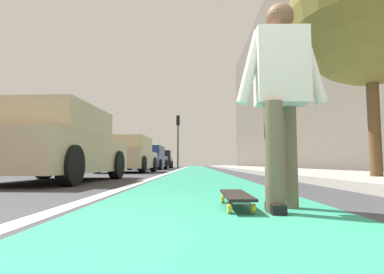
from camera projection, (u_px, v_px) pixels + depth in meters
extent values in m
plane|color=#38383D|center=(199.00, 174.00, 11.11)|extent=(80.00, 80.00, 0.00)
cube|color=#288466|center=(197.00, 168.00, 25.05)|extent=(56.00, 2.03, 0.00)
cube|color=silver|center=(180.00, 169.00, 21.08)|extent=(52.00, 0.16, 0.01)
cube|color=#9E9B93|center=(255.00, 169.00, 19.04)|extent=(52.00, 3.20, 0.13)
cube|color=#5D564C|center=(278.00, 76.00, 23.59)|extent=(40.00, 1.20, 13.96)
cylinder|color=yellow|center=(223.00, 199.00, 2.82)|extent=(0.07, 0.03, 0.07)
cylinder|color=yellow|center=(241.00, 199.00, 2.82)|extent=(0.07, 0.03, 0.07)
cylinder|color=yellow|center=(229.00, 209.00, 2.23)|extent=(0.07, 0.03, 0.07)
cylinder|color=yellow|center=(253.00, 209.00, 2.22)|extent=(0.07, 0.03, 0.07)
cube|color=silver|center=(232.00, 194.00, 2.83)|extent=(0.06, 0.12, 0.02)
cube|color=silver|center=(241.00, 202.00, 2.23)|extent=(0.06, 0.12, 0.02)
cube|color=black|center=(236.00, 195.00, 2.53)|extent=(0.84, 0.20, 0.02)
cylinder|color=brown|center=(274.00, 156.00, 2.29)|extent=(0.14, 0.14, 0.82)
cylinder|color=brown|center=(289.00, 157.00, 2.54)|extent=(0.14, 0.14, 0.82)
cube|color=black|center=(275.00, 208.00, 2.25)|extent=(0.26, 0.10, 0.07)
cube|color=silver|center=(281.00, 67.00, 2.46)|extent=(0.24, 0.40, 0.60)
cylinder|color=silver|center=(251.00, 67.00, 2.47)|extent=(0.09, 0.24, 0.60)
cylinder|color=silver|center=(312.00, 67.00, 2.46)|extent=(0.09, 0.24, 0.60)
sphere|color=brown|center=(280.00, 17.00, 2.50)|extent=(0.22, 0.22, 0.22)
cube|color=tan|center=(55.00, 155.00, 6.28)|extent=(4.08, 2.05, 0.70)
cube|color=tan|center=(53.00, 122.00, 6.19)|extent=(2.27, 1.82, 0.60)
cube|color=#4C606B|center=(76.00, 128.00, 7.28)|extent=(0.11, 1.65, 0.51)
cylinder|color=black|center=(44.00, 165.00, 7.54)|extent=(0.67, 0.25, 0.66)
cylinder|color=black|center=(116.00, 165.00, 7.44)|extent=(0.67, 0.25, 0.66)
cylinder|color=black|center=(70.00, 165.00, 4.98)|extent=(0.67, 0.25, 0.66)
cube|color=tan|center=(128.00, 160.00, 13.15)|extent=(4.16, 1.96, 0.70)
cube|color=tan|center=(128.00, 144.00, 13.06)|extent=(2.31, 1.75, 0.60)
cube|color=#4C606B|center=(134.00, 146.00, 14.18)|extent=(0.09, 1.61, 0.51)
cylinder|color=black|center=(116.00, 164.00, 14.44)|extent=(0.66, 0.24, 0.66)
cylinder|color=black|center=(154.00, 164.00, 14.36)|extent=(0.66, 0.24, 0.66)
cylinder|color=black|center=(98.00, 165.00, 11.91)|extent=(0.66, 0.24, 0.66)
cylinder|color=black|center=(143.00, 165.00, 11.83)|extent=(0.66, 0.24, 0.66)
cube|color=navy|center=(149.00, 161.00, 19.70)|extent=(4.13, 2.06, 0.70)
cube|color=navy|center=(148.00, 151.00, 19.60)|extent=(2.30, 1.83, 0.60)
cube|color=#4C606B|center=(152.00, 151.00, 20.71)|extent=(0.11, 1.66, 0.51)
cylinder|color=black|center=(139.00, 164.00, 20.98)|extent=(0.65, 0.25, 0.64)
cylinder|color=black|center=(166.00, 164.00, 20.88)|extent=(0.65, 0.25, 0.64)
cylinder|color=black|center=(130.00, 165.00, 18.47)|extent=(0.65, 0.25, 0.64)
cylinder|color=black|center=(160.00, 165.00, 18.38)|extent=(0.65, 0.25, 0.64)
cube|color=black|center=(161.00, 162.00, 26.40)|extent=(4.30, 1.91, 0.70)
cube|color=black|center=(161.00, 154.00, 26.31)|extent=(2.39, 1.71, 0.60)
cube|color=#4C606B|center=(162.00, 155.00, 27.47)|extent=(0.09, 1.56, 0.51)
cylinder|color=black|center=(153.00, 164.00, 27.68)|extent=(0.61, 0.24, 0.61)
cylinder|color=black|center=(172.00, 164.00, 27.71)|extent=(0.61, 0.24, 0.61)
cylinder|color=black|center=(149.00, 165.00, 25.06)|extent=(0.61, 0.24, 0.61)
cylinder|color=black|center=(170.00, 165.00, 25.09)|extent=(0.61, 0.24, 0.61)
cylinder|color=#2D2D2D|center=(178.00, 147.00, 25.70)|extent=(0.12, 0.12, 3.57)
cube|color=black|center=(178.00, 120.00, 25.89)|extent=(0.24, 0.28, 0.80)
sphere|color=#360606|center=(178.00, 117.00, 26.04)|extent=(0.16, 0.16, 0.16)
sphere|color=gold|center=(178.00, 121.00, 26.02)|extent=(0.16, 0.16, 0.16)
sphere|color=black|center=(178.00, 124.00, 26.00)|extent=(0.16, 0.16, 0.16)
cylinder|color=brown|center=(374.00, 121.00, 5.60)|extent=(0.21, 0.21, 2.24)
sphere|color=olive|center=(368.00, 8.00, 5.79)|extent=(2.86, 2.86, 2.86)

